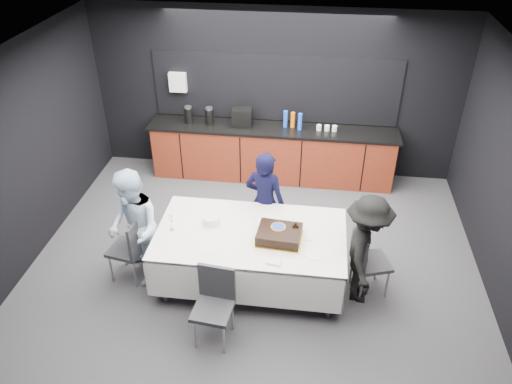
# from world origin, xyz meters

# --- Properties ---
(ground) EXTENTS (6.00, 6.00, 0.00)m
(ground) POSITION_xyz_m (0.00, 0.00, 0.00)
(ground) COLOR #434348
(ground) RESTS_ON ground
(room_shell) EXTENTS (6.04, 5.04, 2.82)m
(room_shell) POSITION_xyz_m (0.00, 0.00, 1.86)
(room_shell) COLOR white
(room_shell) RESTS_ON ground
(kitchenette) EXTENTS (4.10, 0.64, 2.05)m
(kitchenette) POSITION_xyz_m (-0.02, 2.22, 0.54)
(kitchenette) COLOR maroon
(kitchenette) RESTS_ON ground
(party_table) EXTENTS (2.32, 1.32, 0.78)m
(party_table) POSITION_xyz_m (0.00, -0.40, 0.64)
(party_table) COLOR #99999E
(party_table) RESTS_ON ground
(cake_assembly) EXTENTS (0.59, 0.49, 0.17)m
(cake_assembly) POSITION_xyz_m (0.36, -0.48, 0.85)
(cake_assembly) COLOR gold
(cake_assembly) RESTS_ON party_table
(plate_stack) EXTENTS (0.22, 0.22, 0.10)m
(plate_stack) POSITION_xyz_m (-0.52, -0.26, 0.83)
(plate_stack) COLOR white
(plate_stack) RESTS_ON party_table
(loose_plate_near) EXTENTS (0.19, 0.19, 0.01)m
(loose_plate_near) POSITION_xyz_m (-0.44, -0.80, 0.78)
(loose_plate_near) COLOR white
(loose_plate_near) RESTS_ON party_table
(loose_plate_right_a) EXTENTS (0.21, 0.21, 0.01)m
(loose_plate_right_a) POSITION_xyz_m (0.69, -0.37, 0.78)
(loose_plate_right_a) COLOR white
(loose_plate_right_a) RESTS_ON party_table
(loose_plate_right_b) EXTENTS (0.22, 0.22, 0.01)m
(loose_plate_right_b) POSITION_xyz_m (0.78, -0.71, 0.78)
(loose_plate_right_b) COLOR white
(loose_plate_right_b) RESTS_ON party_table
(loose_plate_far) EXTENTS (0.18, 0.18, 0.01)m
(loose_plate_far) POSITION_xyz_m (0.02, -0.02, 0.78)
(loose_plate_far) COLOR white
(loose_plate_far) RESTS_ON party_table
(fork_pile) EXTENTS (0.18, 0.13, 0.03)m
(fork_pile) POSITION_xyz_m (0.33, -0.91, 0.79)
(fork_pile) COLOR white
(fork_pile) RESTS_ON party_table
(champagne_flute) EXTENTS (0.06, 0.06, 0.22)m
(champagne_flute) POSITION_xyz_m (-0.98, -0.46, 0.94)
(champagne_flute) COLOR white
(champagne_flute) RESTS_ON party_table
(chair_left) EXTENTS (0.49, 0.49, 0.92)m
(chair_left) POSITION_xyz_m (-1.50, -0.54, 0.53)
(chair_left) COLOR #2D2E32
(chair_left) RESTS_ON ground
(chair_right) EXTENTS (0.53, 0.53, 0.92)m
(chair_right) POSITION_xyz_m (1.42, -0.40, 0.53)
(chair_right) COLOR #2D2E32
(chair_right) RESTS_ON ground
(chair_near) EXTENTS (0.46, 0.46, 0.92)m
(chair_near) POSITION_xyz_m (-0.27, -1.32, 0.53)
(chair_near) COLOR #2D2E32
(chair_near) RESTS_ON ground
(person_center) EXTENTS (0.62, 0.48, 1.51)m
(person_center) POSITION_xyz_m (0.09, 0.32, 0.75)
(person_center) COLOR black
(person_center) RESTS_ON ground
(person_left) EXTENTS (0.93, 0.97, 1.58)m
(person_left) POSITION_xyz_m (-1.44, -0.51, 0.79)
(person_left) COLOR silver
(person_left) RESTS_ON ground
(person_right) EXTENTS (0.62, 0.99, 1.47)m
(person_right) POSITION_xyz_m (1.39, -0.49, 0.73)
(person_right) COLOR black
(person_right) RESTS_ON ground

